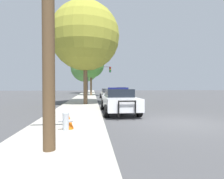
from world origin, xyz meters
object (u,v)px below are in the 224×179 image
utility_pole (48,9)px  traffic_cone (69,122)px  car_background_oncoming (121,90)px  tree_sidewalk_near (85,37)px  traffic_light (97,74)px  tree_sidewalk_mid (91,65)px  tree_sidewalk_far (85,68)px  fire_hydrant (66,120)px  car_background_midblock (108,93)px  police_car (119,100)px

utility_pole → traffic_cone: bearing=85.1°
car_background_oncoming → tree_sidewalk_near: bearing=71.3°
traffic_light → utility_pole: bearing=-94.3°
traffic_light → tree_sidewalk_mid: size_ratio=0.68×
utility_pole → traffic_light: 24.19m
tree_sidewalk_far → traffic_cone: 33.00m
car_background_oncoming → traffic_cone: size_ratio=9.01×
fire_hydrant → tree_sidewalk_far: bearing=91.3°
tree_sidewalk_mid → tree_sidewalk_far: bearing=97.8°
car_background_midblock → tree_sidewalk_near: (-2.66, -7.51, 5.19)m
tree_sidewalk_near → car_background_oncoming: bearing=72.7°
police_car → utility_pole: 7.58m
police_car → traffic_cone: police_car is taller
utility_pole → car_background_midblock: utility_pole is taller
traffic_light → tree_sidewalk_mid: tree_sidewalk_mid is taller
tree_sidewalk_near → utility_pole: bearing=-92.3°
tree_sidewalk_far → utility_pole: bearing=-89.0°
police_car → tree_sidewalk_far: 28.72m
traffic_light → tree_sidewalk_far: 11.01m
car_background_midblock → tree_sidewalk_mid: bearing=108.0°
tree_sidewalk_far → fire_hydrant: bearing=-88.7°
fire_hydrant → traffic_cone: 0.23m
fire_hydrant → tree_sidewalk_far: tree_sidewalk_far is taller
car_background_midblock → police_car: bearing=-95.0°
police_car → tree_sidewalk_near: (-2.24, 4.28, 5.10)m
car_background_oncoming → tree_sidewalk_mid: tree_sidewalk_mid is taller
fire_hydrant → traffic_light: size_ratio=0.14×
tree_sidewalk_near → tree_sidewalk_mid: size_ratio=1.22×
traffic_light → tree_sidewalk_far: tree_sidewalk_far is taller
police_car → fire_hydrant: police_car is taller
fire_hydrant → tree_sidewalk_far: (-0.72, 32.76, 5.19)m
traffic_light → tree_sidewalk_mid: 1.86m
police_car → car_background_midblock: bearing=-92.5°
traffic_light → tree_sidewalk_far: (-2.43, 10.52, 2.12)m
traffic_light → tree_sidewalk_far: size_ratio=0.55×
fire_hydrant → traffic_cone: (0.07, 0.19, -0.10)m
traffic_light → car_background_oncoming: size_ratio=1.02×
utility_pole → traffic_cone: size_ratio=12.61×
fire_hydrant → utility_pole: (-0.11, -1.89, 3.03)m
police_car → tree_sidewalk_near: 7.03m
fire_hydrant → traffic_cone: fire_hydrant is taller
fire_hydrant → utility_pole: size_ratio=0.10×
police_car → car_background_oncoming: (4.38, 25.51, -0.05)m
traffic_light → traffic_cone: (-1.65, -22.04, -3.17)m
car_background_midblock → tree_sidewalk_near: tree_sidewalk_near is taller
traffic_light → car_background_midblock: traffic_light is taller
car_background_oncoming → traffic_cone: car_background_oncoming is taller
car_background_oncoming → traffic_cone: 30.75m
tree_sidewalk_near → tree_sidewalk_mid: tree_sidewalk_near is taller
fire_hydrant → traffic_light: (1.72, 22.23, 3.07)m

